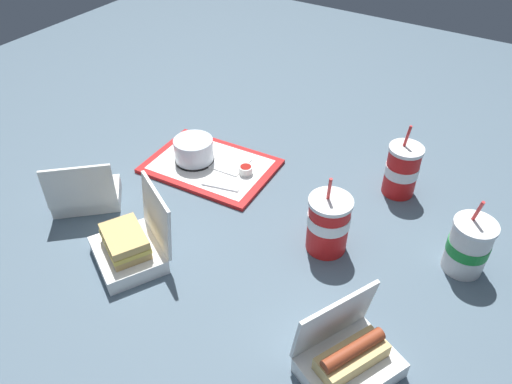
% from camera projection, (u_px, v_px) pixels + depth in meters
% --- Properties ---
extents(ground_plane, '(3.20, 3.20, 0.00)m').
position_uv_depth(ground_plane, '(263.00, 220.00, 1.32)').
color(ground_plane, '#4C6070').
extents(food_tray, '(0.39, 0.28, 0.01)m').
position_uv_depth(food_tray, '(211.00, 166.00, 1.50)').
color(food_tray, red).
rests_on(food_tray, ground_plane).
extents(cake_container, '(0.12, 0.12, 0.07)m').
position_uv_depth(cake_container, '(194.00, 151.00, 1.49)').
color(cake_container, black).
rests_on(cake_container, food_tray).
extents(ketchup_cup, '(0.04, 0.04, 0.02)m').
position_uv_depth(ketchup_cup, '(246.00, 170.00, 1.45)').
color(ketchup_cup, white).
rests_on(ketchup_cup, food_tray).
extents(napkin_stack, '(0.11, 0.11, 0.00)m').
position_uv_depth(napkin_stack, '(230.00, 163.00, 1.50)').
color(napkin_stack, white).
rests_on(napkin_stack, food_tray).
extents(plastic_fork, '(0.11, 0.04, 0.00)m').
position_uv_depth(plastic_fork, '(220.00, 187.00, 1.41)').
color(plastic_fork, white).
rests_on(plastic_fork, food_tray).
extents(clamshell_hotdog_front, '(0.20, 0.22, 0.17)m').
position_uv_depth(clamshell_hotdog_front, '(348.00, 359.00, 0.95)').
color(clamshell_hotdog_front, white).
rests_on(clamshell_hotdog_front, ground_plane).
extents(clamshell_sandwich_back, '(0.23, 0.23, 0.18)m').
position_uv_depth(clamshell_sandwich_back, '(130.00, 246.00, 1.18)').
color(clamshell_sandwich_back, white).
rests_on(clamshell_sandwich_back, ground_plane).
extents(clamshell_hotdog_right, '(0.22, 0.21, 0.16)m').
position_uv_depth(clamshell_hotdog_right, '(86.00, 192.00, 1.35)').
color(clamshell_hotdog_right, white).
rests_on(clamshell_hotdog_right, ground_plane).
extents(soda_cup_right, '(0.11, 0.11, 0.21)m').
position_uv_depth(soda_cup_right, '(328.00, 224.00, 1.19)').
color(soda_cup_right, red).
rests_on(soda_cup_right, ground_plane).
extents(soda_cup_left, '(0.10, 0.10, 0.20)m').
position_uv_depth(soda_cup_left, '(468.00, 246.00, 1.15)').
color(soda_cup_left, white).
rests_on(soda_cup_left, ground_plane).
extents(soda_cup_front, '(0.09, 0.09, 0.21)m').
position_uv_depth(soda_cup_front, '(402.00, 170.00, 1.37)').
color(soda_cup_front, red).
rests_on(soda_cup_front, ground_plane).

